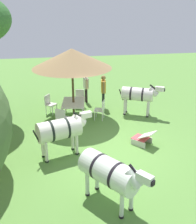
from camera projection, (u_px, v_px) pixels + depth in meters
The scene contains 13 objects.
ground_plane at pixel (114, 147), 10.02m from camera, with size 36.00×36.00×0.00m, color #5A8D3D.
shade_umbrella at pixel (72, 58), 11.61m from camera, with size 3.47×3.47×3.16m.
patio_dining_table at pixel (74, 104), 12.39m from camera, with size 1.64×1.22×0.74m.
patio_chair_west_end at pixel (80, 97), 13.63m from camera, with size 0.54×0.55×0.90m.
patio_chair_near_lawn at pixel (49, 103), 12.89m from camera, with size 0.60×0.59×0.90m.
patio_chair_east_end at pixel (61, 117), 11.31m from camera, with size 0.58×0.59×0.90m.
patio_chair_near_hut at pixel (101, 109), 12.20m from camera, with size 0.56×0.55×0.90m.
guest_beside_umbrella at pixel (86, 85), 14.16m from camera, with size 0.56×0.24×1.56m.
guest_behind_table at pixel (103, 89), 13.33m from camera, with size 0.60×0.27×1.69m.
striped_lounge_chair at pixel (143, 138), 10.14m from camera, with size 0.96×0.93×0.61m.
zebra_nearest_camera at pixel (139, 95), 12.53m from camera, with size 1.19×1.93×1.54m.
zebra_by_umbrella at pixel (110, 173), 6.88m from camera, with size 1.96×1.58×1.50m.
zebra_toward_hut at pixel (60, 130), 9.13m from camera, with size 1.10×2.06×1.53m.
Camera 1 is at (-8.55, 2.11, 5.00)m, focal length 43.38 mm.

